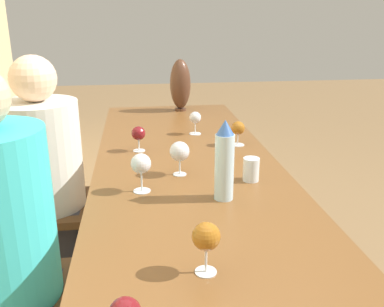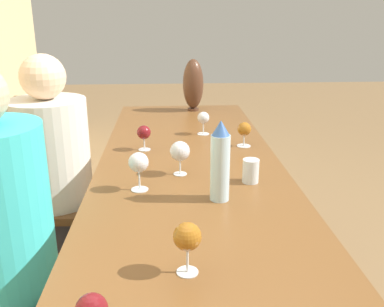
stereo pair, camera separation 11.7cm
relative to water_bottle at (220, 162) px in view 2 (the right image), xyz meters
name	(u,v)px [view 2 (the right image)]	position (x,y,z in m)	size (l,w,h in m)	color
dining_table	(193,201)	(0.14, 0.09, -0.21)	(2.90, 0.82, 0.76)	brown
water_bottle	(220,162)	(0.00, 0.00, 0.00)	(0.07, 0.07, 0.30)	silver
water_tumbler	(251,171)	(0.16, -0.14, -0.10)	(0.07, 0.07, 0.10)	silver
vase	(193,84)	(1.44, 0.01, 0.03)	(0.14, 0.14, 0.35)	#4C2D1E
wine_glass_0	(144,133)	(0.59, 0.30, -0.06)	(0.07, 0.07, 0.12)	silver
wine_glass_1	(187,238)	(-0.45, 0.14, -0.04)	(0.07, 0.07, 0.14)	silver
wine_glass_2	(180,152)	(0.26, 0.14, -0.04)	(0.08, 0.08, 0.14)	silver
wine_glass_3	(203,119)	(0.86, -0.01, -0.06)	(0.07, 0.07, 0.13)	silver
wine_glass_5	(139,163)	(0.10, 0.30, -0.04)	(0.08, 0.08, 0.15)	silver
wine_glass_6	(244,130)	(0.63, -0.20, -0.06)	(0.07, 0.07, 0.12)	silver
chair_far	(40,190)	(0.70, 0.86, -0.39)	(0.44, 0.44, 0.98)	brown
person_near	(3,235)	(-0.05, 0.77, -0.24)	(0.38, 0.38, 1.27)	#2D2D38
person_far	(56,167)	(0.70, 0.77, -0.26)	(0.39, 0.39, 1.22)	#2D2D38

